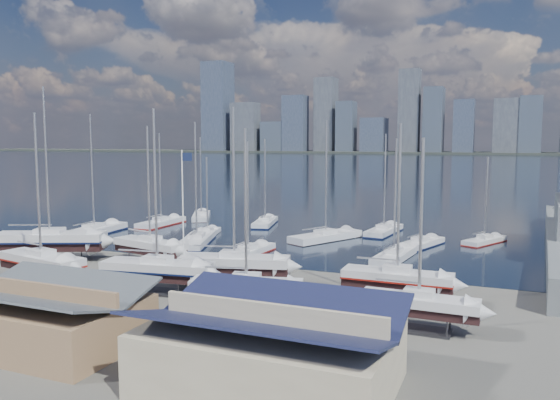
% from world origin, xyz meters
% --- Properties ---
extents(ground, '(1400.00, 1400.00, 0.00)m').
position_xyz_m(ground, '(0.00, -10.00, 0.00)').
color(ground, '#605E59').
rests_on(ground, ground).
extents(water, '(1400.00, 600.00, 0.40)m').
position_xyz_m(water, '(0.00, 300.00, -0.15)').
color(water, '#1A263D').
rests_on(water, ground).
extents(far_shore, '(1400.00, 80.00, 2.20)m').
position_xyz_m(far_shore, '(0.00, 560.00, 1.10)').
color(far_shore, '#2D332D').
rests_on(far_shore, ground).
extents(skyline, '(639.14, 43.80, 107.69)m').
position_xyz_m(skyline, '(-7.83, 553.76, 39.09)').
color(skyline, '#475166').
rests_on(skyline, far_shore).
extents(shed_grey, '(12.60, 8.40, 4.17)m').
position_xyz_m(shed_grey, '(0.00, -26.00, 2.15)').
color(shed_grey, '#8C6B4C').
rests_on(shed_grey, ground).
extents(shed_blue, '(13.65, 9.45, 4.71)m').
position_xyz_m(shed_blue, '(16.00, -26.00, 2.42)').
color(shed_blue, '#BFB293').
rests_on(shed_blue, ground).
extents(sailboat_cradle_0, '(12.34, 7.88, 19.14)m').
position_xyz_m(sailboat_cradle_0, '(-19.34, -6.46, 2.23)').
color(sailboat_cradle_0, '#2D2D33').
rests_on(sailboat_cradle_0, ground).
extents(sailboat_cradle_1, '(10.11, 4.47, 15.81)m').
position_xyz_m(sailboat_cradle_1, '(-12.32, -14.46, 2.06)').
color(sailboat_cradle_1, '#2D2D33').
rests_on(sailboat_cradle_1, ground).
extents(sailboat_cradle_2, '(9.37, 4.43, 14.85)m').
position_xyz_m(sailboat_cradle_2, '(-7.79, -3.90, 2.02)').
color(sailboat_cradle_2, '#2D2D33').
rests_on(sailboat_cradle_2, ground).
extents(sailboat_cradle_3, '(10.19, 4.20, 15.99)m').
position_xyz_m(sailboat_cradle_3, '(-0.51, -12.91, 2.07)').
color(sailboat_cradle_3, '#2D2D33').
rests_on(sailboat_cradle_3, ground).
extents(sailboat_cradle_4, '(10.35, 5.23, 16.25)m').
position_xyz_m(sailboat_cradle_4, '(4.73, -8.41, 2.09)').
color(sailboat_cradle_4, '#2D2D33').
rests_on(sailboat_cradle_4, ground).
extents(sailboat_cradle_5, '(9.03, 4.53, 14.20)m').
position_xyz_m(sailboat_cradle_5, '(9.12, -14.93, 1.98)').
color(sailboat_cradle_5, '#2D2D33').
rests_on(sailboat_cradle_5, ground).
extents(sailboat_cradle_6, '(9.02, 2.61, 14.66)m').
position_xyz_m(sailboat_cradle_6, '(19.41, -7.85, 2.00)').
color(sailboat_cradle_6, '#2D2D33').
rests_on(sailboat_cradle_6, ground).
extents(sailboat_cradle_7, '(8.16, 2.43, 13.46)m').
position_xyz_m(sailboat_cradle_7, '(22.07, -14.09, 1.95)').
color(sailboat_cradle_7, '#2D2D33').
rests_on(sailboat_cradle_7, ground).
extents(sailboat_moored_0, '(4.44, 12.18, 17.83)m').
position_xyz_m(sailboat_moored_0, '(-26.48, 8.69, 0.31)').
color(sailboat_moored_0, black).
rests_on(sailboat_moored_0, water).
extents(sailboat_moored_1, '(2.90, 10.16, 15.17)m').
position_xyz_m(sailboat_moored_1, '(-22.51, 19.28, 0.31)').
color(sailboat_moored_1, black).
rests_on(sailboat_moored_1, water).
extents(sailboat_moored_2, '(6.90, 9.80, 14.57)m').
position_xyz_m(sailboat_moored_2, '(-20.57, 28.28, 0.32)').
color(sailboat_moored_2, black).
rests_on(sailboat_moored_2, water).
extents(sailboat_moored_3, '(6.52, 11.36, 16.39)m').
position_xyz_m(sailboat_moored_3, '(-9.09, 7.83, 0.31)').
color(sailboat_moored_3, black).
rests_on(sailboat_moored_3, water).
extents(sailboat_moored_4, '(4.19, 7.97, 11.58)m').
position_xyz_m(sailboat_moored_4, '(-10.96, 13.80, 0.33)').
color(sailboat_moored_4, black).
rests_on(sailboat_moored_4, water).
extents(sailboat_moored_5, '(4.85, 9.89, 14.24)m').
position_xyz_m(sailboat_moored_5, '(-7.56, 25.95, 0.31)').
color(sailboat_moored_5, black).
rests_on(sailboat_moored_5, water).
extents(sailboat_moored_6, '(3.19, 9.40, 13.83)m').
position_xyz_m(sailboat_moored_6, '(0.02, 4.13, 0.31)').
color(sailboat_moored_6, black).
rests_on(sailboat_moored_6, water).
extents(sailboat_moored_7, '(7.80, 11.30, 16.76)m').
position_xyz_m(sailboat_moored_7, '(5.40, 16.76, 0.32)').
color(sailboat_moored_7, black).
rests_on(sailboat_moored_7, water).
extents(sailboat_moored_8, '(3.87, 10.24, 14.94)m').
position_xyz_m(sailboat_moored_8, '(11.50, 25.04, 0.31)').
color(sailboat_moored_8, black).
rests_on(sailboat_moored_8, water).
extents(sailboat_moored_9, '(3.65, 9.61, 14.16)m').
position_xyz_m(sailboat_moored_9, '(16.13, 8.22, 0.32)').
color(sailboat_moored_9, black).
rests_on(sailboat_moored_9, water).
extents(sailboat_moored_10, '(5.23, 9.47, 13.65)m').
position_xyz_m(sailboat_moored_10, '(17.76, 16.91, 0.31)').
color(sailboat_moored_10, black).
rests_on(sailboat_moored_10, water).
extents(sailboat_moored_11, '(5.48, 8.04, 11.78)m').
position_xyz_m(sailboat_moored_11, '(25.12, 22.60, 0.31)').
color(sailboat_moored_11, black).
rests_on(sailboat_moored_11, water).
extents(car_a, '(1.90, 4.34, 1.46)m').
position_xyz_m(car_a, '(-8.20, -18.46, 0.73)').
color(car_a, gray).
rests_on(car_a, ground).
extents(car_b, '(5.20, 3.59, 1.62)m').
position_xyz_m(car_b, '(-0.97, -18.27, 0.81)').
color(car_b, gray).
rests_on(car_b, ground).
extents(car_c, '(3.98, 5.98, 1.52)m').
position_xyz_m(car_c, '(-0.51, -19.68, 0.76)').
color(car_c, gray).
rests_on(car_c, ground).
extents(car_d, '(3.02, 5.59, 1.54)m').
position_xyz_m(car_d, '(10.03, -21.22, 0.77)').
color(car_d, gray).
rests_on(car_d, ground).
extents(flagpole, '(1.10, 0.12, 12.45)m').
position_xyz_m(flagpole, '(0.37, -9.90, 7.20)').
color(flagpole, white).
rests_on(flagpole, ground).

